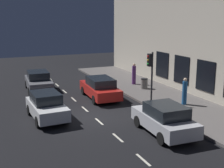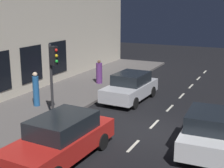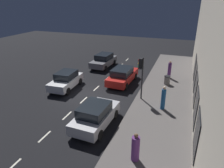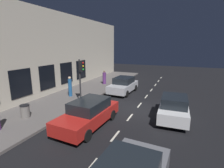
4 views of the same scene
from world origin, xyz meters
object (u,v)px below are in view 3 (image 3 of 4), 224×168
object	(u,v)px
trash_bin	(167,80)
parked_car_0	(66,80)
traffic_light	(141,70)
pedestrian_1	(135,148)
pedestrian_0	(169,70)
parked_car_3	(104,60)
parked_car_1	(122,75)
pedestrian_2	(163,98)
parked_car_2	(95,115)

from	to	relation	value
trash_bin	parked_car_0	bearing A→B (deg)	-156.46
traffic_light	trash_bin	size ratio (longest dim) A/B	4.16
pedestrian_1	trash_bin	bearing A→B (deg)	87.50
pedestrian_0	parked_car_0	bearing A→B (deg)	-36.21
trash_bin	parked_car_3	bearing A→B (deg)	156.71
parked_car_0	pedestrian_0	xyz separation A→B (m)	(8.81, 5.67, 0.21)
parked_car_1	parked_car_3	size ratio (longest dim) A/B	1.06
parked_car_3	pedestrian_2	xyz separation A→B (m)	(8.21, -8.50, 0.22)
pedestrian_2	traffic_light	bearing A→B (deg)	-132.69
parked_car_1	trash_bin	world-z (taller)	parked_car_1
parked_car_2	pedestrian_0	bearing A→B (deg)	73.06
parked_car_3	pedestrian_1	xyz separation A→B (m)	(7.57, -14.36, 0.08)
parked_car_3	trash_bin	size ratio (longest dim) A/B	5.21
traffic_light	pedestrian_0	world-z (taller)	traffic_light
parked_car_1	pedestrian_0	xyz separation A→B (m)	(4.24, 2.68, 0.21)
traffic_light	parked_car_2	bearing A→B (deg)	-111.97
traffic_light	trash_bin	xyz separation A→B (m)	(1.79, 3.90, -2.07)
parked_car_3	pedestrian_1	size ratio (longest dim) A/B	2.75
pedestrian_2	parked_car_2	bearing A→B (deg)	-60.78
parked_car_1	pedestrian_2	world-z (taller)	pedestrian_2
traffic_light	trash_bin	world-z (taller)	traffic_light
pedestrian_0	trash_bin	xyz separation A→B (m)	(-0.00, -1.83, -0.42)
parked_car_3	pedestrian_0	world-z (taller)	pedestrian_0
parked_car_3	pedestrian_2	bearing A→B (deg)	136.98
traffic_light	parked_car_2	xyz separation A→B (m)	(-1.89, -4.68, -1.86)
pedestrian_1	trash_bin	world-z (taller)	pedestrian_1
parked_car_1	pedestrian_1	xyz separation A→B (m)	(3.82, -10.07, 0.08)
trash_bin	pedestrian_0	bearing A→B (deg)	89.95
parked_car_2	trash_bin	world-z (taller)	parked_car_2
traffic_light	pedestrian_2	bearing A→B (deg)	-29.80
parked_car_2	parked_car_3	distance (m)	12.77
parked_car_2	pedestrian_0	xyz separation A→B (m)	(3.68, 10.42, 0.21)
pedestrian_0	pedestrian_1	world-z (taller)	pedestrian_0
parked_car_1	pedestrian_0	size ratio (longest dim) A/B	2.57
parked_car_0	pedestrian_2	size ratio (longest dim) A/B	2.18
pedestrian_2	parked_car_0	bearing A→B (deg)	-110.57
parked_car_3	trash_bin	world-z (taller)	parked_car_3
pedestrian_1	trash_bin	xyz separation A→B (m)	(0.42, 10.92, -0.30)
parked_car_1	pedestrian_2	size ratio (longest dim) A/B	2.57
parked_car_3	pedestrian_1	distance (m)	16.23
pedestrian_0	pedestrian_2	size ratio (longest dim) A/B	1.00
traffic_light	pedestrian_1	xyz separation A→B (m)	(1.37, -7.01, -1.77)
pedestrian_2	trash_bin	world-z (taller)	pedestrian_2
traffic_light	pedestrian_0	size ratio (longest dim) A/B	1.93
parked_car_2	pedestrian_0	size ratio (longest dim) A/B	2.31
pedestrian_0	trash_bin	distance (m)	1.88
parked_car_2	pedestrian_1	xyz separation A→B (m)	(3.26, -2.33, 0.08)
parked_car_1	pedestrian_2	xyz separation A→B (m)	(4.46, -4.21, 0.22)
parked_car_0	trash_bin	size ratio (longest dim) A/B	4.72
parked_car_1	traffic_light	bearing A→B (deg)	-48.46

